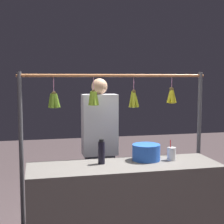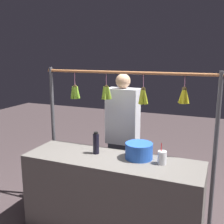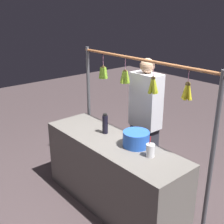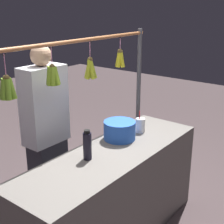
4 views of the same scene
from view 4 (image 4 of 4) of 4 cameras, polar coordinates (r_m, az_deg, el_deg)
The scene contains 6 objects.
market_counter at distance 2.85m, azimuth 0.00°, elevation -14.43°, with size 1.84×0.58×0.82m, color #66605B.
display_rack at distance 2.74m, azimuth -6.81°, elevation 1.97°, with size 2.00×0.13×1.71m.
water_bottle at distance 2.49m, azimuth -4.32°, elevation -5.83°, with size 0.07×0.07×0.24m.
blue_bucket at distance 2.86m, azimuth 1.32°, elevation -3.19°, with size 0.28×0.28×0.16m, color blue.
drink_cup at distance 3.03m, azimuth 4.95°, elevation -2.29°, with size 0.09×0.09×0.21m.
vendor_person at distance 2.98m, azimuth -11.31°, elevation -4.52°, with size 0.39×0.21×1.64m.
Camera 4 is at (1.88, 1.46, 1.96)m, focal length 52.54 mm.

